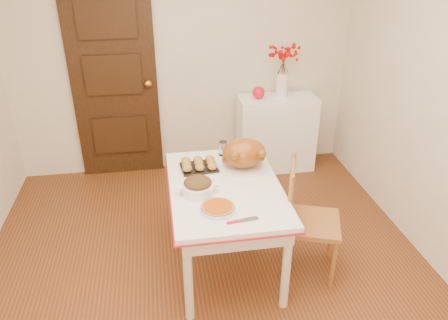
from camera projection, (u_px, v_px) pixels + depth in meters
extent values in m
cube|color=#542510|center=(212.00, 290.00, 3.14)|extent=(3.50, 4.00, 0.00)
cube|color=silver|center=(183.00, 55.00, 4.31)|extent=(3.50, 0.00, 2.50)
cube|color=black|center=(114.00, 80.00, 4.28)|extent=(0.85, 0.06, 2.06)
cube|color=white|center=(276.00, 133.00, 4.64)|extent=(0.82, 0.37, 0.82)
sphere|color=red|center=(258.00, 93.00, 4.39)|extent=(0.13, 0.13, 0.13)
cylinder|color=#AE4409|center=(218.00, 207.00, 2.79)|extent=(0.29, 0.29, 0.05)
cylinder|color=white|center=(223.00, 148.00, 3.49)|extent=(0.09, 0.09, 0.12)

